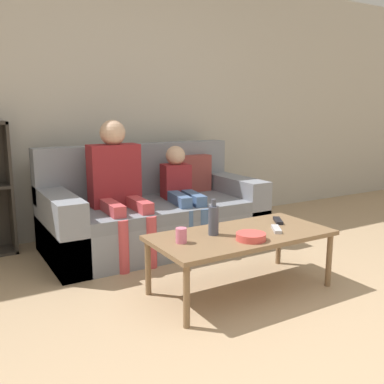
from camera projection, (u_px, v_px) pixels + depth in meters
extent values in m
plane|color=tan|center=(317.00, 361.00, 2.12)|extent=(22.00, 22.00, 0.00)
cube|color=#B7B2A8|center=(113.00, 101.00, 4.19)|extent=(12.00, 0.06, 2.60)
cube|color=gray|center=(155.00, 229.00, 3.86)|extent=(1.91, 0.94, 0.32)
cube|color=slate|center=(159.00, 209.00, 3.74)|extent=(1.47, 0.76, 0.10)
cube|color=gray|center=(137.00, 169.00, 4.08)|extent=(1.91, 0.18, 0.49)
cube|color=gray|center=(60.00, 229.00, 3.41)|extent=(0.22, 0.94, 0.58)
cube|color=gray|center=(232.00, 205.00, 4.25)|extent=(0.22, 0.94, 0.58)
cube|color=#93423D|center=(193.00, 174.00, 4.24)|extent=(0.36, 0.12, 0.36)
cube|color=#332D28|center=(10.00, 187.00, 3.67)|extent=(0.02, 0.28, 1.13)
cylinder|color=brown|center=(186.00, 297.00, 2.41)|extent=(0.04, 0.04, 0.38)
cylinder|color=brown|center=(329.00, 260.00, 2.98)|extent=(0.04, 0.04, 0.38)
cylinder|color=brown|center=(148.00, 268.00, 2.85)|extent=(0.04, 0.04, 0.38)
cylinder|color=brown|center=(279.00, 241.00, 3.42)|extent=(0.04, 0.04, 0.38)
cube|color=brown|center=(241.00, 235.00, 2.88)|extent=(1.23, 0.60, 0.03)
cylinder|color=#C6474C|center=(123.00, 246.00, 3.22)|extent=(0.09, 0.09, 0.42)
cylinder|color=#C6474C|center=(151.00, 242.00, 3.33)|extent=(0.09, 0.09, 0.42)
cube|color=#C6474C|center=(111.00, 207.00, 3.39)|extent=(0.11, 0.42, 0.09)
cube|color=#C6474C|center=(139.00, 204.00, 3.50)|extent=(0.11, 0.42, 0.09)
cube|color=maroon|center=(114.00, 175.00, 3.61)|extent=(0.42, 0.21, 0.52)
sphere|color=#D1A889|center=(113.00, 133.00, 3.55)|extent=(0.21, 0.21, 0.21)
cylinder|color=#476693|center=(189.00, 234.00, 3.53)|extent=(0.10, 0.10, 0.42)
cylinder|color=#476693|center=(204.00, 233.00, 3.58)|extent=(0.10, 0.10, 0.42)
cube|color=#476693|center=(178.00, 199.00, 3.71)|extent=(0.16, 0.43, 0.09)
cube|color=#476693|center=(193.00, 197.00, 3.76)|extent=(0.16, 0.43, 0.09)
cube|color=maroon|center=(176.00, 181.00, 3.94)|extent=(0.27, 0.23, 0.31)
sphere|color=#D1A889|center=(175.00, 156.00, 3.89)|extent=(0.18, 0.18, 0.18)
cylinder|color=pink|center=(181.00, 235.00, 2.66)|extent=(0.07, 0.07, 0.09)
cube|color=black|center=(278.00, 221.00, 3.15)|extent=(0.13, 0.17, 0.02)
cube|color=#B7B7BC|center=(276.00, 229.00, 2.93)|extent=(0.13, 0.17, 0.02)
cylinder|color=#DB4C47|center=(251.00, 237.00, 2.72)|extent=(0.19, 0.19, 0.05)
cylinder|color=#424756|center=(214.00, 221.00, 2.82)|extent=(0.07, 0.07, 0.19)
cylinder|color=#424756|center=(214.00, 203.00, 2.79)|extent=(0.03, 0.03, 0.05)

